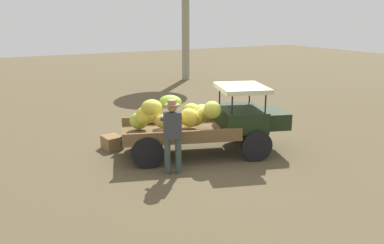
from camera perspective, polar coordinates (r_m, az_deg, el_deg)
name	(u,v)px	position (r m, az deg, el deg)	size (l,w,h in m)	color
ground_plane	(205,153)	(10.83, 1.85, -4.49)	(60.00, 60.00, 0.00)	brown
truck	(207,121)	(10.53, 2.18, 0.21)	(4.66, 2.85, 1.84)	black
farmer	(173,132)	(9.16, -2.85, -1.48)	(0.55, 0.51, 1.79)	#36463F
wooden_crate	(112,142)	(11.34, -11.56, -2.90)	(0.54, 0.46, 0.37)	olive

